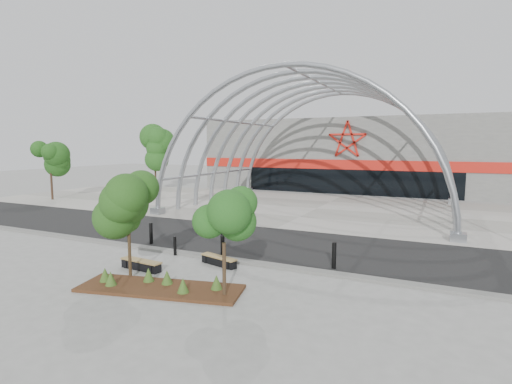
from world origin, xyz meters
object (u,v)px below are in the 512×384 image
(street_tree_1, at_px, (224,220))
(bench_1, at_px, (219,261))
(street_tree_0, at_px, (128,208))
(bollard_2, at_px, (223,243))
(bench_0, at_px, (141,265))

(street_tree_1, relative_size, bench_1, 1.95)
(street_tree_0, height_order, bench_1, street_tree_0)
(bench_1, bearing_deg, bollard_2, 114.54)
(bollard_2, bearing_deg, bench_0, -117.97)
(street_tree_1, height_order, bollard_2, street_tree_1)
(street_tree_1, distance_m, bench_1, 4.45)
(bench_0, relative_size, bollard_2, 1.86)
(street_tree_1, bearing_deg, bollard_2, 120.62)
(bench_0, distance_m, bollard_2, 3.98)
(bench_0, xyz_separation_m, bench_1, (2.59, 1.91, -0.01))
(street_tree_0, xyz_separation_m, bollard_2, (1.50, 4.52, -2.22))
(street_tree_1, distance_m, bollard_2, 5.83)
(street_tree_0, relative_size, bench_0, 1.91)
(street_tree_0, height_order, bollard_2, street_tree_0)
(bench_0, bearing_deg, bench_1, 36.41)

